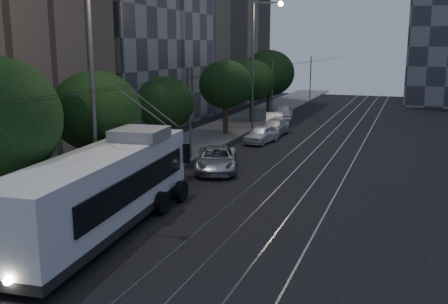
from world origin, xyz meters
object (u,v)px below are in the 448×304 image
trolleybus (105,188)px  pickup_silver (216,159)px  car_white_d (283,113)px  car_white_b (274,127)px  streetlamp_far (258,53)px  car_white_a (262,134)px  streetlamp_near (99,62)px  car_white_c (274,121)px

trolleybus → pickup_silver: trolleybus is taller
trolleybus → car_white_d: bearing=85.4°
car_white_b → streetlamp_far: size_ratio=0.39×
car_white_a → streetlamp_near: bearing=-87.1°
pickup_silver → streetlamp_far: 16.50m
car_white_a → streetlamp_far: streetlamp_far is taller
car_white_d → trolleybus: bearing=-98.3°
trolleybus → car_white_b: trolleybus is taller
car_white_a → car_white_c: car_white_c is taller
car_white_b → streetlamp_near: streetlamp_near is taller
trolleybus → car_white_a: 20.25m
car_white_d → streetlamp_near: bearing=-101.1°
trolleybus → car_white_b: 24.01m
car_white_d → streetlamp_near: streetlamp_near is taller
streetlamp_near → pickup_silver: bearing=76.2°
car_white_a → car_white_c: (-0.92, 7.16, 0.03)m
pickup_silver → car_white_b: 13.30m
car_white_d → car_white_c: bearing=-94.9°
pickup_silver → streetlamp_far: streetlamp_far is taller
trolleybus → car_white_a: trolleybus is taller
car_white_c → trolleybus: bearing=-104.7°
car_white_a → streetlamp_far: bearing=120.1°
car_white_d → car_white_b: bearing=-90.5°
car_white_a → trolleybus: bearing=-82.1°
car_white_d → streetlamp_far: size_ratio=0.41×
trolleybus → car_white_d: (-0.74, 32.18, -0.92)m
trolleybus → car_white_c: 27.40m
streetlamp_near → car_white_d: bearing=88.6°
pickup_silver → car_white_b: bearing=71.0°
car_white_b → car_white_d: bearing=103.2°
streetlamp_far → car_white_d: bearing=82.7°
pickup_silver → streetlamp_near: 10.54m
trolleybus → streetlamp_far: bearing=87.5°
car_white_d → streetlamp_far: (-0.80, -6.30, 5.98)m
pickup_silver → car_white_a: 9.54m
pickup_silver → car_white_c: 16.72m
car_white_d → pickup_silver: bearing=-96.1°
streetlamp_near → trolleybus: bearing=-56.0°
pickup_silver → streetlamp_far: (-2.13, 15.20, 6.07)m
trolleybus → pickup_silver: bearing=81.0°
car_white_b → streetlamp_near: (-2.07, -21.77, 5.98)m
car_white_a → car_white_d: car_white_d is taller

